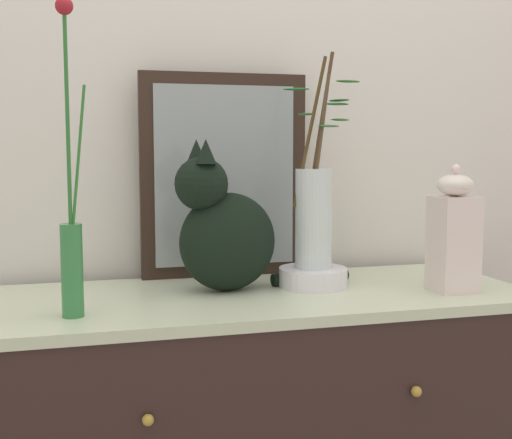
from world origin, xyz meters
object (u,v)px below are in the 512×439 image
object	(u,v)px
mirror_leaning	(224,176)
bowl_porcelain	(313,277)
vase_slim_green	(71,236)
vase_glass_clear	(314,210)
cat_sitting	(224,230)
jar_lidded_porcelain	(454,235)

from	to	relation	value
mirror_leaning	bowl_porcelain	xyz separation A→B (m)	(0.18, -0.20, -0.25)
mirror_leaning	vase_slim_green	xyz separation A→B (m)	(-0.41, -0.36, -0.10)
vase_glass_clear	bowl_porcelain	bearing A→B (deg)	-143.63
vase_slim_green	bowl_porcelain	distance (m)	0.63
mirror_leaning	cat_sitting	bearing A→B (deg)	-103.08
mirror_leaning	vase_glass_clear	distance (m)	0.29
vase_slim_green	bowl_porcelain	xyz separation A→B (m)	(0.59, 0.15, -0.15)
mirror_leaning	jar_lidded_porcelain	xyz separation A→B (m)	(0.50, -0.35, -0.13)
vase_glass_clear	vase_slim_green	bearing A→B (deg)	-165.37
cat_sitting	vase_slim_green	world-z (taller)	vase_slim_green
vase_slim_green	mirror_leaning	bearing A→B (deg)	41.34
cat_sitting	vase_glass_clear	distance (m)	0.24
mirror_leaning	vase_glass_clear	xyz separation A→B (m)	(0.19, -0.20, -0.08)
vase_slim_green	cat_sitting	bearing A→B (deg)	24.52
cat_sitting	bowl_porcelain	size ratio (longest dim) A/B	2.69
mirror_leaning	cat_sitting	world-z (taller)	mirror_leaning
mirror_leaning	jar_lidded_porcelain	bearing A→B (deg)	-34.78
jar_lidded_porcelain	mirror_leaning	bearing A→B (deg)	145.22
bowl_porcelain	jar_lidded_porcelain	bearing A→B (deg)	-24.19
mirror_leaning	vase_slim_green	bearing A→B (deg)	-138.66
vase_slim_green	jar_lidded_porcelain	world-z (taller)	vase_slim_green
vase_slim_green	bowl_porcelain	size ratio (longest dim) A/B	3.75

